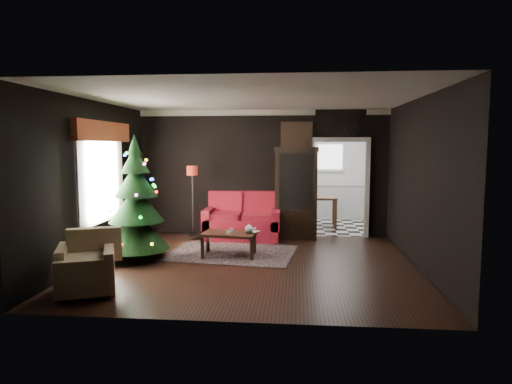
# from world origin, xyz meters

# --- Properties ---
(floor) EXTENTS (5.50, 5.50, 0.00)m
(floor) POSITION_xyz_m (0.00, 0.00, 0.00)
(floor) COLOR black
(floor) RESTS_ON ground
(ceiling) EXTENTS (5.50, 5.50, 0.00)m
(ceiling) POSITION_xyz_m (0.00, 0.00, 2.80)
(ceiling) COLOR white
(ceiling) RESTS_ON ground
(wall_back) EXTENTS (5.50, 0.00, 5.50)m
(wall_back) POSITION_xyz_m (0.00, 2.50, 1.40)
(wall_back) COLOR black
(wall_back) RESTS_ON ground
(wall_front) EXTENTS (5.50, 0.00, 5.50)m
(wall_front) POSITION_xyz_m (0.00, -2.50, 1.40)
(wall_front) COLOR black
(wall_front) RESTS_ON ground
(wall_left) EXTENTS (0.00, 5.50, 5.50)m
(wall_left) POSITION_xyz_m (-2.75, 0.00, 1.40)
(wall_left) COLOR black
(wall_left) RESTS_ON ground
(wall_right) EXTENTS (0.00, 5.50, 5.50)m
(wall_right) POSITION_xyz_m (2.75, 0.00, 1.40)
(wall_right) COLOR black
(wall_right) RESTS_ON ground
(doorway) EXTENTS (1.10, 0.10, 2.10)m
(doorway) POSITION_xyz_m (1.70, 2.50, 1.05)
(doorway) COLOR silver
(doorway) RESTS_ON ground
(left_window) EXTENTS (0.05, 1.60, 1.40)m
(left_window) POSITION_xyz_m (-2.71, 0.20, 1.45)
(left_window) COLOR white
(left_window) RESTS_ON wall_left
(valance) EXTENTS (0.12, 2.10, 0.35)m
(valance) POSITION_xyz_m (-2.63, 0.20, 2.27)
(valance) COLOR brown
(valance) RESTS_ON wall_left
(kitchen_floor) EXTENTS (3.00, 3.00, 0.00)m
(kitchen_floor) POSITION_xyz_m (1.70, 4.00, 0.00)
(kitchen_floor) COLOR silver
(kitchen_floor) RESTS_ON ground
(kitchen_window) EXTENTS (0.70, 0.06, 0.70)m
(kitchen_window) POSITION_xyz_m (1.70, 5.45, 1.70)
(kitchen_window) COLOR white
(kitchen_window) RESTS_ON ground
(rug) EXTENTS (2.50, 1.95, 0.01)m
(rug) POSITION_xyz_m (-0.45, 0.74, 0.01)
(rug) COLOR #5D4A53
(rug) RESTS_ON ground
(loveseat) EXTENTS (1.70, 0.90, 1.00)m
(loveseat) POSITION_xyz_m (-0.40, 2.05, 0.50)
(loveseat) COLOR maroon
(loveseat) RESTS_ON ground
(curio_cabinet) EXTENTS (0.90, 0.45, 1.90)m
(curio_cabinet) POSITION_xyz_m (0.75, 2.27, 0.95)
(curio_cabinet) COLOR black
(curio_cabinet) RESTS_ON ground
(floor_lamp) EXTENTS (0.28, 0.28, 1.52)m
(floor_lamp) POSITION_xyz_m (-1.46, 1.92, 0.83)
(floor_lamp) COLOR black
(floor_lamp) RESTS_ON ground
(christmas_tree) EXTENTS (1.43, 1.43, 2.19)m
(christmas_tree) POSITION_xyz_m (-2.05, 0.15, 1.05)
(christmas_tree) COLOR black
(christmas_tree) RESTS_ON ground
(armchair) EXTENTS (1.03, 1.03, 0.80)m
(armchair) POSITION_xyz_m (-2.09, -1.72, 0.46)
(armchair) COLOR beige
(armchair) RESTS_ON ground
(coffee_table) EXTENTS (1.02, 0.68, 0.43)m
(coffee_table) POSITION_xyz_m (-0.45, 0.50, 0.23)
(coffee_table) COLOR black
(coffee_table) RESTS_ON rug
(teapot) EXTENTS (0.18, 0.18, 0.17)m
(teapot) POSITION_xyz_m (-0.09, 0.45, 0.53)
(teapot) COLOR white
(teapot) RESTS_ON coffee_table
(cup_a) EXTENTS (0.08, 0.08, 0.06)m
(cup_a) POSITION_xyz_m (-0.42, 0.60, 0.47)
(cup_a) COLOR white
(cup_a) RESTS_ON coffee_table
(cup_b) EXTENTS (0.09, 0.09, 0.06)m
(cup_b) POSITION_xyz_m (-0.45, 0.38, 0.47)
(cup_b) COLOR white
(cup_b) RESTS_ON coffee_table
(book) EXTENTS (0.14, 0.07, 0.20)m
(book) POSITION_xyz_m (-0.07, 0.63, 0.54)
(book) COLOR tan
(book) RESTS_ON coffee_table
(wall_clock) EXTENTS (0.32, 0.32, 0.06)m
(wall_clock) POSITION_xyz_m (1.95, 2.45, 2.38)
(wall_clock) COLOR white
(wall_clock) RESTS_ON wall_back
(painting) EXTENTS (0.62, 0.05, 0.52)m
(painting) POSITION_xyz_m (0.75, 2.46, 2.25)
(painting) COLOR #A46940
(painting) RESTS_ON wall_back
(kitchen_counter) EXTENTS (1.80, 0.60, 0.90)m
(kitchen_counter) POSITION_xyz_m (1.70, 5.20, 0.45)
(kitchen_counter) COLOR silver
(kitchen_counter) RESTS_ON ground
(kitchen_table) EXTENTS (0.70, 0.70, 0.75)m
(kitchen_table) POSITION_xyz_m (1.40, 3.70, 0.38)
(kitchen_table) COLOR brown
(kitchen_table) RESTS_ON ground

